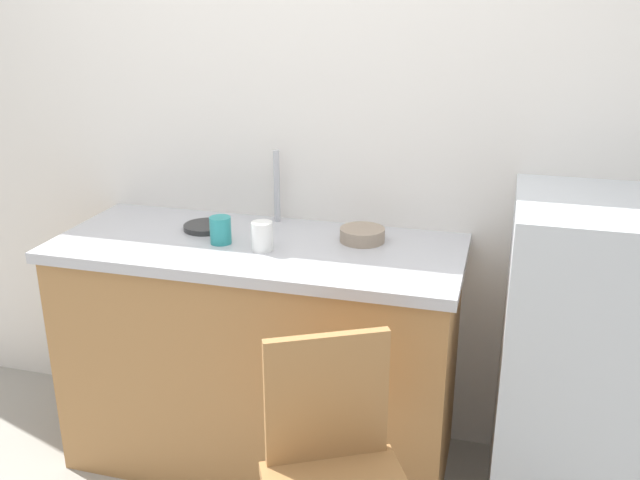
{
  "coord_description": "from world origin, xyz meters",
  "views": [
    {
      "loc": [
        0.79,
        -1.59,
        1.79
      ],
      "look_at": [
        0.18,
        0.6,
        0.97
      ],
      "focal_mm": 39.13,
      "sensor_mm": 36.0,
      "label": 1
    }
  ],
  "objects_px": {
    "chair": "(336,480)",
    "cup_teal": "(221,230)",
    "hotplate": "(206,227)",
    "cup_white": "(262,236)",
    "refrigerator": "(596,367)",
    "terracotta_bowl": "(362,235)"
  },
  "relations": [
    {
      "from": "terracotta_bowl",
      "to": "cup_white",
      "type": "distance_m",
      "value": 0.37
    },
    {
      "from": "hotplate",
      "to": "cup_teal",
      "type": "height_order",
      "value": "cup_teal"
    },
    {
      "from": "refrigerator",
      "to": "cup_white",
      "type": "bearing_deg",
      "value": -176.16
    },
    {
      "from": "cup_white",
      "to": "refrigerator",
      "type": "bearing_deg",
      "value": 3.84
    },
    {
      "from": "terracotta_bowl",
      "to": "cup_white",
      "type": "bearing_deg",
      "value": -149.96
    },
    {
      "from": "hotplate",
      "to": "cup_white",
      "type": "relative_size",
      "value": 1.63
    },
    {
      "from": "chair",
      "to": "cup_teal",
      "type": "bearing_deg",
      "value": 105.13
    },
    {
      "from": "chair",
      "to": "hotplate",
      "type": "height_order",
      "value": "hotplate"
    },
    {
      "from": "cup_teal",
      "to": "chair",
      "type": "bearing_deg",
      "value": -47.14
    },
    {
      "from": "refrigerator",
      "to": "terracotta_bowl",
      "type": "bearing_deg",
      "value": 172.71
    },
    {
      "from": "refrigerator",
      "to": "hotplate",
      "type": "xyz_separation_m",
      "value": [
        -1.45,
        0.08,
        0.35
      ]
    },
    {
      "from": "hotplate",
      "to": "cup_white",
      "type": "xyz_separation_m",
      "value": [
        0.29,
        -0.16,
        0.04
      ]
    },
    {
      "from": "hotplate",
      "to": "cup_teal",
      "type": "distance_m",
      "value": 0.18
    },
    {
      "from": "cup_white",
      "to": "cup_teal",
      "type": "distance_m",
      "value": 0.17
    },
    {
      "from": "hotplate",
      "to": "cup_teal",
      "type": "bearing_deg",
      "value": -47.3
    },
    {
      "from": "chair",
      "to": "cup_teal",
      "type": "relative_size",
      "value": 9.02
    },
    {
      "from": "refrigerator",
      "to": "chair",
      "type": "xyz_separation_m",
      "value": [
        -0.73,
        -0.69,
        -0.08
      ]
    },
    {
      "from": "chair",
      "to": "cup_white",
      "type": "bearing_deg",
      "value": 97.08
    },
    {
      "from": "refrigerator",
      "to": "cup_teal",
      "type": "bearing_deg",
      "value": -177.91
    },
    {
      "from": "terracotta_bowl",
      "to": "cup_white",
      "type": "relative_size",
      "value": 1.57
    },
    {
      "from": "chair",
      "to": "hotplate",
      "type": "xyz_separation_m",
      "value": [
        -0.71,
        0.77,
        0.43
      ]
    },
    {
      "from": "refrigerator",
      "to": "chair",
      "type": "distance_m",
      "value": 1.01
    }
  ]
}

